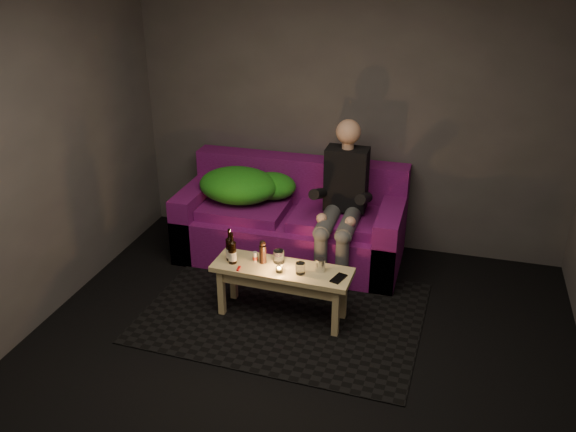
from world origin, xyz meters
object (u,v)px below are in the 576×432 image
Objects in this scene: coffee_table at (282,276)px; beer_bottle_a at (230,249)px; steel_cup at (320,265)px; beer_bottle_b at (232,252)px; sofa at (292,224)px; person at (342,199)px.

beer_bottle_a is at bearing 178.93° from coffee_table.
steel_cup is at bearing 1.66° from beer_bottle_a.
beer_bottle_b is 2.52× the size of steel_cup.
beer_bottle_b is (-0.19, -1.04, 0.22)m from sofa.
beer_bottle_a is 1.03× the size of beer_bottle_b.
sofa is at bearing 116.67° from steel_cup.
beer_bottle_b is at bearing -175.13° from coffee_table.
sofa is 1.11m from steel_cup.
coffee_table is 4.24× the size of beer_bottle_b.
beer_bottle_a is at bearing -178.34° from steel_cup.
beer_bottle_a is at bearing 129.47° from beer_bottle_b.
beer_bottle_a is at bearing -102.41° from sofa.
coffee_table is 0.43m from beer_bottle_b.
sofa is at bearing 77.59° from beer_bottle_a.
beer_bottle_b reaches higher than coffee_table.
person is 13.21× the size of steel_cup.
steel_cup is (0.68, 0.06, -0.04)m from beer_bottle_b.
beer_bottle_b is at bearing -100.17° from sofa.
sofa reaches higher than coffee_table.
person reaches higher than beer_bottle_b.
steel_cup is at bearing 5.17° from beer_bottle_b.
steel_cup is (0.01, -0.82, -0.21)m from person.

